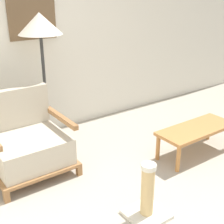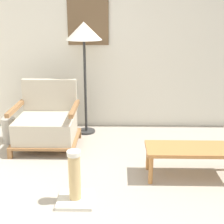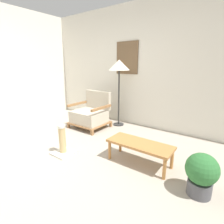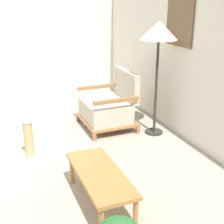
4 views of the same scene
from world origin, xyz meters
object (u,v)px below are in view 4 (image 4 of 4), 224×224
(floor_lamp, at_px, (159,35))
(scratching_post, at_px, (29,144))
(vase, at_px, (104,104))
(armchair, at_px, (109,107))
(coffee_table, at_px, (100,177))

(floor_lamp, relative_size, scratching_post, 3.09)
(floor_lamp, bearing_deg, vase, -158.67)
(armchair, height_order, coffee_table, armchair)
(vase, bearing_deg, armchair, -13.53)
(armchair, relative_size, floor_lamp, 0.54)
(coffee_table, distance_m, scratching_post, 1.22)
(armchair, xyz_separation_m, coffee_table, (1.64, -0.73, -0.02))
(armchair, height_order, vase, armchair)
(coffee_table, height_order, scratching_post, scratching_post)
(armchair, bearing_deg, coffee_table, -24.15)
(coffee_table, xyz_separation_m, vase, (-2.16, 0.86, -0.12))
(armchair, distance_m, scratching_post, 1.31)
(armchair, bearing_deg, floor_lamp, 48.95)
(armchair, distance_m, coffee_table, 1.79)
(floor_lamp, xyz_separation_m, coffee_table, (1.20, -1.24, -1.05))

